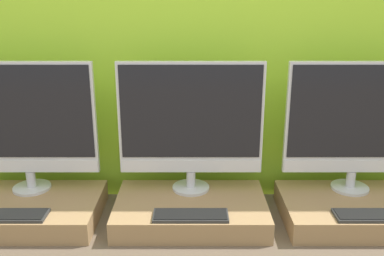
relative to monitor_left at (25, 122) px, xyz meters
name	(u,v)px	position (x,y,z in m)	size (l,w,h in m)	color
wall_back	(192,77)	(0.71, 0.20, 0.15)	(8.00, 0.04, 2.60)	#9ED12D
workbench	(192,241)	(0.71, -0.17, -0.47)	(2.53, 0.61, 0.75)	brown
wooden_riser_left	(26,210)	(0.00, -0.11, -0.36)	(0.63, 0.40, 0.09)	#99754C
monitor_left	(25,122)	(0.00, 0.00, 0.00)	(0.61, 0.16, 0.57)	silver
keyboard_left	(10,215)	(0.00, -0.25, -0.30)	(0.29, 0.10, 0.01)	#2D2D2D
wooden_riser_center	(192,210)	(0.71, -0.11, -0.36)	(0.63, 0.40, 0.09)	#99754C
monitor_center	(192,122)	(0.71, 0.00, 0.00)	(0.61, 0.16, 0.57)	silver
keyboard_center	(192,215)	(0.71, -0.25, -0.30)	(0.29, 0.10, 0.01)	#2D2D2D
wooden_riser_right	(359,210)	(1.41, -0.11, -0.36)	(0.63, 0.40, 0.09)	#99754C
monitor_right	(359,122)	(1.41, 0.00, 0.00)	(0.61, 0.16, 0.57)	silver
keyboard_right	(374,216)	(1.41, -0.25, -0.30)	(0.29, 0.10, 0.01)	#2D2D2D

